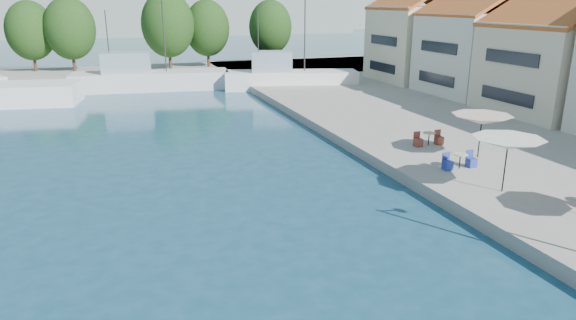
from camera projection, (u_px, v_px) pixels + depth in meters
name	position (u px, v px, depth m)	size (l,w,h in m)	color
quay_right	(562.00, 127.00, 35.20)	(32.00, 92.00, 0.60)	gray
quay_far	(100.00, 76.00, 59.17)	(90.00, 16.00, 0.60)	gray
hill_west	(9.00, 4.00, 133.91)	(180.00, 40.00, 16.00)	gray
hill_east	(249.00, 10.00, 174.51)	(140.00, 40.00, 12.00)	gray
building_04	(560.00, 53.00, 37.14)	(9.00, 8.80, 9.20)	beige
building_05	(478.00, 41.00, 45.19)	(8.40, 8.80, 9.70)	silver
building_06	(421.00, 32.00, 53.24)	(9.00, 8.80, 10.20)	beige
trawler_03	(147.00, 79.00, 51.83)	(15.72, 5.71, 10.20)	silver
trawler_04	(288.00, 78.00, 52.30)	(13.78, 6.84, 10.20)	white
tree_04	(30.00, 31.00, 59.90)	(5.52, 5.52, 8.17)	#3F2B19
tree_05	(70.00, 28.00, 59.96)	(5.80, 5.80, 8.58)	#3F2B19
tree_06	(168.00, 24.00, 61.33)	(6.26, 6.26, 9.26)	#3F2B19
tree_07	(207.00, 28.00, 64.34)	(5.58, 5.58, 8.27)	#3F2B19
tree_08	(270.00, 27.00, 66.94)	(5.57, 5.57, 8.25)	#3F2B19
umbrella_white	(508.00, 143.00, 21.83)	(3.05, 3.05, 2.43)	black
umbrella_cream	(482.00, 119.00, 26.82)	(3.15, 3.15, 2.31)	black
cafe_table_02	(460.00, 163.00, 25.47)	(1.82, 0.70, 0.76)	black
cafe_table_03	(429.00, 141.00, 29.57)	(1.82, 0.70, 0.76)	black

